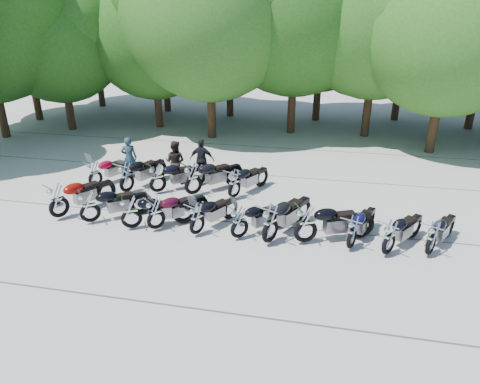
% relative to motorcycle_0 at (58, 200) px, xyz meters
% --- Properties ---
extents(ground, '(90.00, 90.00, 0.00)m').
position_rel_motorcycle_0_xyz_m(ground, '(5.92, -0.58, -0.69)').
color(ground, '#A49F94').
rests_on(ground, ground).
extents(tree_0, '(7.50, 7.50, 9.21)m').
position_rel_motorcycle_0_xyz_m(tree_0, '(-9.50, 12.40, 4.76)').
color(tree_0, '#3A2614').
rests_on(tree_0, ground).
extents(tree_1, '(6.97, 6.97, 8.55)m').
position_rel_motorcycle_0_xyz_m(tree_1, '(-6.12, 10.65, 4.37)').
color(tree_1, '#3A2614').
rests_on(tree_1, ground).
extents(tree_2, '(7.31, 7.31, 8.97)m').
position_rel_motorcycle_0_xyz_m(tree_2, '(-1.34, 12.26, 4.62)').
color(tree_2, '#3A2614').
rests_on(tree_2, ground).
extents(tree_3, '(8.70, 8.70, 10.67)m').
position_rel_motorcycle_0_xyz_m(tree_3, '(2.35, 10.66, 5.63)').
color(tree_3, '#3A2614').
rests_on(tree_3, ground).
extents(tree_4, '(9.13, 9.13, 11.20)m').
position_rel_motorcycle_0_xyz_m(tree_4, '(6.45, 12.51, 5.94)').
color(tree_4, '#3A2614').
rests_on(tree_4, ground).
extents(tree_5, '(9.04, 9.04, 11.10)m').
position_rel_motorcycle_0_xyz_m(tree_5, '(10.53, 12.62, 5.88)').
color(tree_5, '#3A2614').
rests_on(tree_5, ground).
extents(tree_6, '(8.00, 8.00, 9.82)m').
position_rel_motorcycle_0_xyz_m(tree_6, '(13.47, 10.23, 5.12)').
color(tree_6, '#3A2614').
rests_on(tree_6, ground).
extents(tree_9, '(7.59, 7.59, 9.32)m').
position_rel_motorcycle_0_xyz_m(tree_9, '(-7.61, 17.00, 4.82)').
color(tree_9, '#3A2614').
rests_on(tree_9, ground).
extents(tree_10, '(7.78, 7.78, 9.55)m').
position_rel_motorcycle_0_xyz_m(tree_10, '(-2.37, 16.39, 4.96)').
color(tree_10, '#3A2614').
rests_on(tree_10, ground).
extents(tree_11, '(7.56, 7.56, 9.28)m').
position_rel_motorcycle_0_xyz_m(tree_11, '(2.16, 15.84, 4.80)').
color(tree_11, '#3A2614').
rests_on(tree_11, ground).
extents(tree_12, '(7.88, 7.88, 9.67)m').
position_rel_motorcycle_0_xyz_m(tree_12, '(7.72, 15.88, 5.03)').
color(tree_12, '#3A2614').
rests_on(tree_12, ground).
extents(tree_13, '(8.31, 8.31, 10.20)m').
position_rel_motorcycle_0_xyz_m(tree_13, '(12.61, 16.89, 5.34)').
color(tree_13, '#3A2614').
rests_on(tree_13, ground).
extents(motorcycle_0, '(1.83, 2.51, 1.39)m').
position_rel_motorcycle_0_xyz_m(motorcycle_0, '(0.00, 0.00, 0.00)').
color(motorcycle_0, '#780904').
rests_on(motorcycle_0, ground).
extents(motorcycle_1, '(2.24, 1.98, 1.30)m').
position_rel_motorcycle_0_xyz_m(motorcycle_1, '(1.19, -0.11, -0.04)').
color(motorcycle_1, black).
rests_on(motorcycle_1, ground).
extents(motorcycle_2, '(2.36, 1.69, 1.30)m').
position_rel_motorcycle_0_xyz_m(motorcycle_2, '(2.68, -0.23, -0.05)').
color(motorcycle_2, black).
rests_on(motorcycle_2, ground).
extents(motorcycle_3, '(1.94, 2.11, 1.25)m').
position_rel_motorcycle_0_xyz_m(motorcycle_3, '(3.45, -0.12, -0.07)').
color(motorcycle_3, '#360717').
rests_on(motorcycle_3, ground).
extents(motorcycle_4, '(1.58, 2.18, 1.20)m').
position_rel_motorcycle_0_xyz_m(motorcycle_4, '(4.80, -0.17, -0.09)').
color(motorcycle_4, black).
rests_on(motorcycle_4, ground).
extents(motorcycle_5, '(2.01, 1.97, 1.22)m').
position_rel_motorcycle_0_xyz_m(motorcycle_5, '(6.12, -0.15, -0.08)').
color(motorcycle_5, black).
rests_on(motorcycle_5, ground).
extents(motorcycle_6, '(1.84, 2.62, 1.44)m').
position_rel_motorcycle_0_xyz_m(motorcycle_6, '(7.06, -0.24, 0.02)').
color(motorcycle_6, black).
rests_on(motorcycle_6, ground).
extents(motorcycle_7, '(2.58, 1.73, 1.41)m').
position_rel_motorcycle_0_xyz_m(motorcycle_7, '(8.09, -0.04, 0.01)').
color(motorcycle_7, black).
rests_on(motorcycle_7, ground).
extents(motorcycle_8, '(1.41, 2.20, 1.20)m').
position_rel_motorcycle_0_xyz_m(motorcycle_8, '(9.42, -0.08, -0.10)').
color(motorcycle_8, '#0C0B33').
rests_on(motorcycle_8, ground).
extents(motorcycle_9, '(1.78, 2.16, 1.23)m').
position_rel_motorcycle_0_xyz_m(motorcycle_9, '(10.42, -0.22, -0.08)').
color(motorcycle_9, black).
rests_on(motorcycle_9, ground).
extents(motorcycle_10, '(1.61, 2.12, 1.18)m').
position_rel_motorcycle_0_xyz_m(motorcycle_10, '(11.58, 0.01, -0.10)').
color(motorcycle_10, black).
rests_on(motorcycle_10, ground).
extents(motorcycle_11, '(1.55, 2.21, 1.21)m').
position_rel_motorcycle_0_xyz_m(motorcycle_11, '(-0.23, 2.76, -0.09)').
color(motorcycle_11, maroon).
rests_on(motorcycle_11, ground).
extents(motorcycle_12, '(1.57, 2.56, 1.39)m').
position_rel_motorcycle_0_xyz_m(motorcycle_12, '(1.24, 2.47, -0.00)').
color(motorcycle_12, black).
rests_on(motorcycle_12, ground).
extents(motorcycle_13, '(2.18, 2.11, 1.31)m').
position_rel_motorcycle_0_xyz_m(motorcycle_13, '(2.39, 2.68, -0.04)').
color(motorcycle_13, black).
rests_on(motorcycle_13, ground).
extents(motorcycle_14, '(2.30, 2.42, 1.45)m').
position_rel_motorcycle_0_xyz_m(motorcycle_14, '(3.77, 2.74, 0.03)').
color(motorcycle_14, black).
rests_on(motorcycle_14, ground).
extents(motorcycle_15, '(1.68, 2.33, 1.28)m').
position_rel_motorcycle_0_xyz_m(motorcycle_15, '(5.32, 2.76, -0.05)').
color(motorcycle_15, black).
rests_on(motorcycle_15, ground).
extents(rider_0, '(0.72, 0.57, 1.71)m').
position_rel_motorcycle_0_xyz_m(rider_0, '(0.62, 4.08, 0.16)').
color(rider_0, '#1F3640').
rests_on(rider_0, ground).
extents(rider_1, '(0.89, 0.72, 1.74)m').
position_rel_motorcycle_0_xyz_m(rider_1, '(2.66, 3.91, 0.18)').
color(rider_1, black).
rests_on(rider_1, ground).
extents(rider_2, '(1.02, 0.44, 1.73)m').
position_rel_motorcycle_0_xyz_m(rider_2, '(3.63, 4.40, 0.17)').
color(rider_2, black).
rests_on(rider_2, ground).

